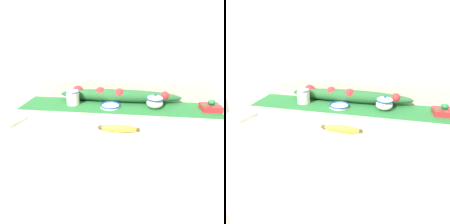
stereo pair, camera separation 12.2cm
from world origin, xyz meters
The scene contains 12 objects.
ground_plane centered at (0.00, 0.00, 0.00)m, with size 12.00×12.00×0.00m, color gray.
countertop centered at (0.00, 0.00, 0.44)m, with size 1.52×0.65×0.87m, color beige.
back_wall centered at (0.00, 0.35, 1.20)m, with size 2.32×0.04×2.40m, color beige.
table_runner centered at (0.00, 0.18, 0.87)m, with size 1.40×0.28×0.00m, color #236B33.
cream_pitcher centered at (-0.33, 0.18, 0.93)m, with size 0.10×0.12×0.11m.
sugar_bowl centered at (0.26, 0.18, 0.92)m, with size 0.12×0.12×0.11m.
small_dish centered at (-0.06, 0.15, 0.89)m, with size 0.14×0.14×0.02m.
banana centered at (0.03, -0.19, 0.89)m, with size 0.23×0.04×0.04m.
spoon centered at (0.31, -0.04, 0.88)m, with size 0.14×0.10×0.01m.
napkin_stack centered at (-0.63, -0.15, 0.88)m, with size 0.14×0.14×0.02m, color white.
gift_box centered at (0.63, 0.18, 0.90)m, with size 0.13×0.12×0.08m.
poinsettia_garland centered at (-0.01, 0.27, 0.93)m, with size 0.91×0.11×0.11m.
Camera 1 is at (0.11, -1.15, 1.41)m, focal length 32.00 mm.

